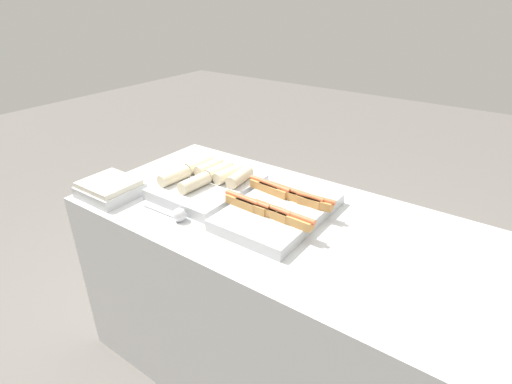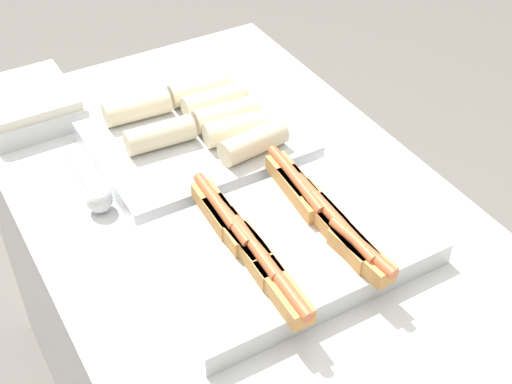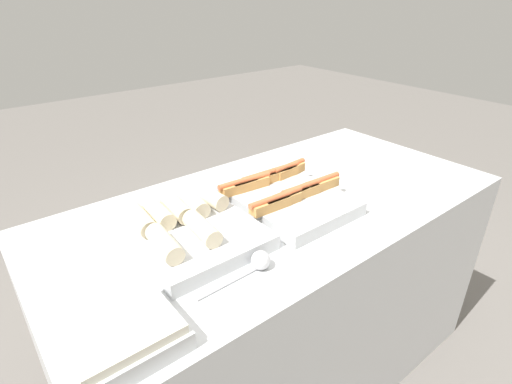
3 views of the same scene
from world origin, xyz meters
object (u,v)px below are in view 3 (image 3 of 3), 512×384
object	(u,v)px
tray_hotdogs	(280,193)
serving_spoon_near	(258,262)
tray_side_front	(122,334)
tray_wraps	(186,226)

from	to	relation	value
tray_hotdogs	serving_spoon_near	distance (m)	0.42
tray_side_front	serving_spoon_near	size ratio (longest dim) A/B	1.02
tray_wraps	serving_spoon_near	bearing A→B (deg)	-75.02
tray_hotdogs	serving_spoon_near	size ratio (longest dim) A/B	2.17
serving_spoon_near	tray_hotdogs	bearing A→B (deg)	39.86
tray_hotdogs	tray_wraps	world-z (taller)	tray_wraps
tray_wraps	serving_spoon_near	xyz separation A→B (m)	(0.07, -0.28, -0.01)
tray_side_front	tray_wraps	bearing A→B (deg)	41.67
tray_wraps	tray_side_front	bearing A→B (deg)	-138.33
tray_hotdogs	serving_spoon_near	world-z (taller)	tray_hotdogs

